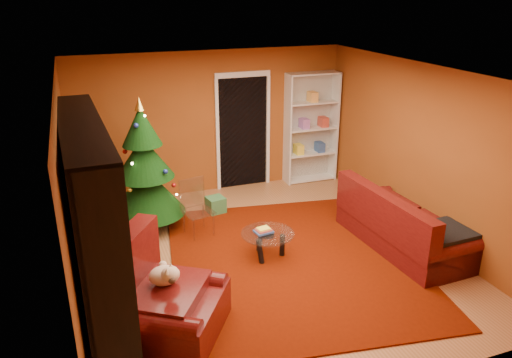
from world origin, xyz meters
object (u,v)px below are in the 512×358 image
object	(u,v)px
christmas_tree	(144,167)
acrylic_chair	(198,212)
rug	(292,261)
armchair	(168,297)
white_bookshelf	(311,128)
dog	(164,275)
coffee_table	(268,245)
media_unit	(93,220)
gift_box_green	(216,205)
gift_box_red	(154,205)
gift_box_teal	(166,209)
sofa	(405,218)

from	to	relation	value
christmas_tree	acrylic_chair	distance (m)	1.08
rug	armchair	size ratio (longest dim) A/B	3.22
rug	christmas_tree	world-z (taller)	christmas_tree
white_bookshelf	christmas_tree	bearing A→B (deg)	-161.78
dog	coffee_table	world-z (taller)	dog
rug	media_unit	world-z (taller)	media_unit
dog	coffee_table	xyz separation A→B (m)	(1.64, 1.11, -0.50)
gift_box_green	dog	distance (m)	3.18
armchair	media_unit	bearing A→B (deg)	73.95
christmas_tree	acrylic_chair	world-z (taller)	christmas_tree
christmas_tree	gift_box_red	world-z (taller)	christmas_tree
armchair	dog	world-z (taller)	armchair
gift_box_red	dog	distance (m)	3.34
dog	christmas_tree	bearing A→B (deg)	29.03
gift_box_teal	armchair	world-z (taller)	armchair
rug	white_bookshelf	xyz separation A→B (m)	(1.64, 2.82, 1.05)
armchair	gift_box_red	bearing A→B (deg)	27.10
rug	gift_box_teal	bearing A→B (deg)	124.02
media_unit	gift_box_green	bearing A→B (deg)	44.00
christmas_tree	white_bookshelf	size ratio (longest dim) A/B	0.97
gift_box_red	acrylic_chair	world-z (taller)	acrylic_chair
rug	christmas_tree	bearing A→B (deg)	133.87
dog	armchair	bearing A→B (deg)	-135.00
gift_box_green	gift_box_red	bearing A→B (deg)	155.25
rug	gift_box_green	distance (m)	2.02
sofa	acrylic_chair	distance (m)	3.08
rug	coffee_table	bearing A→B (deg)	139.96
christmas_tree	sofa	size ratio (longest dim) A/B	0.99
gift_box_green	gift_box_teal	bearing A→B (deg)	171.64
gift_box_teal	dog	bearing A→B (deg)	-100.18
rug	gift_box_red	distance (m)	2.84
gift_box_teal	gift_box_red	world-z (taller)	gift_box_teal
rug	armchair	bearing A→B (deg)	-153.56
gift_box_teal	sofa	xyz separation A→B (m)	(3.11, -2.22, 0.31)
christmas_tree	white_bookshelf	xyz separation A→B (m)	(3.35, 1.04, 0.04)
dog	sofa	xyz separation A→B (m)	(3.64, 0.73, -0.24)
christmas_tree	coffee_table	distance (m)	2.27
dog	white_bookshelf	bearing A→B (deg)	-10.40
rug	media_unit	xyz separation A→B (m)	(-2.58, -0.17, 1.13)
media_unit	acrylic_chair	bearing A→B (deg)	39.78
gift_box_red	armchair	world-z (taller)	armchair
gift_box_green	dog	bearing A→B (deg)	-115.77
dog	sofa	world-z (taller)	sofa
christmas_tree	coffee_table	xyz separation A→B (m)	(1.44, -1.55, -0.83)
gift_box_red	coffee_table	size ratio (longest dim) A/B	0.31
gift_box_green	white_bookshelf	size ratio (longest dim) A/B	0.13
rug	gift_box_green	xyz separation A→B (m)	(-0.56, 1.94, 0.13)
christmas_tree	dog	distance (m)	2.69
sofa	dog	bearing A→B (deg)	98.60
armchair	coffee_table	bearing A→B (deg)	-20.51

